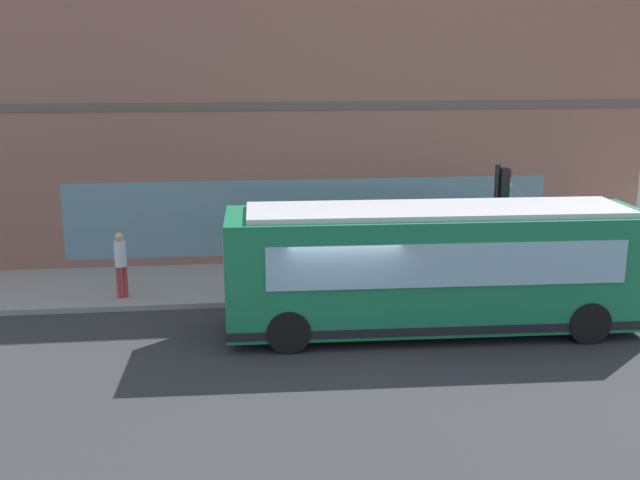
# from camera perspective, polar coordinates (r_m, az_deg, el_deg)

# --- Properties ---
(ground) EXTENTS (120.00, 120.00, 0.00)m
(ground) POSITION_cam_1_polar(r_m,az_deg,el_deg) (18.00, 1.45, -7.52)
(ground) COLOR #2D2D30
(sidewalk_curb) EXTENTS (3.93, 40.00, 0.15)m
(sidewalk_curb) POSITION_cam_1_polar(r_m,az_deg,el_deg) (22.27, -0.18, -3.11)
(sidewalk_curb) COLOR gray
(sidewalk_curb) RESTS_ON ground
(building_corner) EXTENTS (9.65, 21.78, 9.21)m
(building_corner) POSITION_cam_1_polar(r_m,az_deg,el_deg) (28.11, -1.74, 9.79)
(building_corner) COLOR #8C5B4C
(building_corner) RESTS_ON ground
(city_bus_nearside) EXTENTS (2.83, 10.11, 3.07)m
(city_bus_nearside) POSITION_cam_1_polar(r_m,az_deg,el_deg) (18.31, 8.69, -2.18)
(city_bus_nearside) COLOR #197247
(city_bus_nearside) RESTS_ON ground
(traffic_light_near_corner) EXTENTS (0.32, 0.49, 3.51)m
(traffic_light_near_corner) POSITION_cam_1_polar(r_m,az_deg,el_deg) (21.36, 13.53, 2.75)
(traffic_light_near_corner) COLOR black
(traffic_light_near_corner) RESTS_ON sidewalk_curb
(fire_hydrant) EXTENTS (0.35, 0.35, 0.74)m
(fire_hydrant) POSITION_cam_1_polar(r_m,az_deg,el_deg) (23.34, -2.41, -1.21)
(fire_hydrant) COLOR red
(fire_hydrant) RESTS_ON sidewalk_curb
(pedestrian_walking_along_curb) EXTENTS (0.32, 0.32, 1.81)m
(pedestrian_walking_along_curb) POSITION_cam_1_polar(r_m,az_deg,el_deg) (20.92, -14.89, -1.49)
(pedestrian_walking_along_curb) COLOR #B23338
(pedestrian_walking_along_curb) RESTS_ON sidewalk_curb
(pedestrian_near_hydrant) EXTENTS (0.32, 0.32, 1.60)m
(pedestrian_near_hydrant) POSITION_cam_1_polar(r_m,az_deg,el_deg) (23.78, 9.63, 0.25)
(pedestrian_near_hydrant) COLOR #99994C
(pedestrian_near_hydrant) RESTS_ON sidewalk_curb
(newspaper_vending_box) EXTENTS (0.44, 0.43, 0.90)m
(newspaper_vending_box) POSITION_cam_1_polar(r_m,az_deg,el_deg) (22.76, 0.31, -1.35)
(newspaper_vending_box) COLOR #263F99
(newspaper_vending_box) RESTS_ON sidewalk_curb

